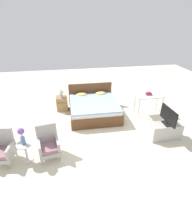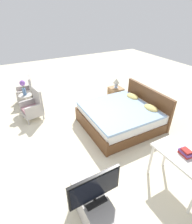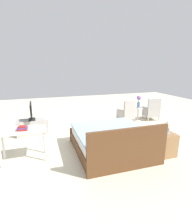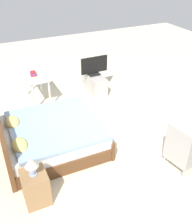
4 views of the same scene
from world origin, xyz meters
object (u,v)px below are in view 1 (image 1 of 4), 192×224
at_px(vanity_desk, 149,98).
at_px(armchair_by_window_right, 49,144).
at_px(bed, 93,107).
at_px(side_table, 26,150).
at_px(armchair_by_window_left, 3,149).
at_px(flower_vase, 22,134).
at_px(nightstand, 62,103).
at_px(tv_flatscreen, 168,116).
at_px(book_stack, 149,94).
at_px(tv_stand, 165,131).
at_px(table_lamp, 61,92).

bearing_deg(vanity_desk, armchair_by_window_right, -153.79).
xyz_separation_m(bed, side_table, (-2.14, -2.20, 0.05)).
relative_size(armchair_by_window_left, flower_vase, 1.93).
bearing_deg(nightstand, tv_flatscreen, -38.39).
distance_m(bed, book_stack, 2.17).
bearing_deg(tv_stand, flower_vase, -175.85).
bearing_deg(side_table, table_lamp, 71.44).
xyz_separation_m(bed, tv_flatscreen, (1.95, -1.90, 0.49)).
bearing_deg(nightstand, tv_stand, -38.41).
bearing_deg(tv_flatscreen, armchair_by_window_right, -176.89).
xyz_separation_m(armchair_by_window_right, nightstand, (0.36, 2.69, -0.09)).
xyz_separation_m(armchair_by_window_left, nightstand, (1.52, 2.69, -0.09)).
distance_m(armchair_by_window_right, side_table, 0.59).
xyz_separation_m(flower_vase, tv_flatscreen, (4.09, 0.30, -0.06)).
distance_m(bed, table_lamp, 1.43).
xyz_separation_m(side_table, book_stack, (4.24, 1.97, 0.46)).
relative_size(armchair_by_window_right, tv_stand, 0.96).
height_order(tv_flatscreen, vanity_desk, tv_flatscreen).
relative_size(bed, vanity_desk, 1.92).
height_order(tv_stand, tv_flatscreen, tv_flatscreen).
bearing_deg(flower_vase, bed, 45.78).
distance_m(armchair_by_window_left, flower_vase, 0.76).
xyz_separation_m(bed, armchair_by_window_left, (-2.72, -2.09, 0.08)).
bearing_deg(flower_vase, armchair_by_window_left, 169.62).
relative_size(armchair_by_window_left, tv_flatscreen, 1.17).
relative_size(armchair_by_window_left, tv_stand, 0.96).
bearing_deg(armchair_by_window_left, tv_stand, 2.34).
relative_size(armchair_by_window_left, vanity_desk, 0.88).
relative_size(table_lamp, tv_stand, 0.34).
relative_size(side_table, vanity_desk, 0.54).
distance_m(flower_vase, table_lamp, 2.95).
xyz_separation_m(side_table, tv_flatscreen, (4.09, 0.30, 0.44)).
height_order(nightstand, tv_stand, nightstand).
xyz_separation_m(side_table, vanity_desk, (4.26, 1.92, 0.30)).
height_order(tv_stand, book_stack, book_stack).
height_order(bed, book_stack, bed).
xyz_separation_m(bed, tv_stand, (1.95, -1.90, -0.04)).
bearing_deg(armchair_by_window_right, side_table, -169.61).
bearing_deg(tv_stand, bed, 135.72).
distance_m(nightstand, tv_stand, 4.02).
height_order(bed, vanity_desk, bed).
xyz_separation_m(armchair_by_window_left, tv_stand, (4.67, 0.19, -0.12)).
bearing_deg(vanity_desk, armchair_by_window_left, -159.48).
relative_size(armchair_by_window_left, table_lamp, 2.79).
bearing_deg(armchair_by_window_left, vanity_desk, 20.52).
distance_m(bed, vanity_desk, 2.16).
bearing_deg(table_lamp, side_table, -108.56).
bearing_deg(table_lamp, flower_vase, -108.56).
xyz_separation_m(table_lamp, book_stack, (3.30, -0.82, 0.02)).
xyz_separation_m(flower_vase, nightstand, (0.94, 2.79, -0.56)).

